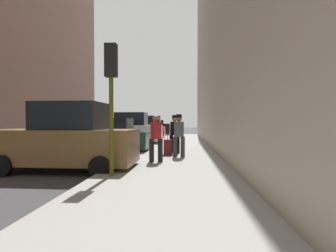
{
  "coord_description": "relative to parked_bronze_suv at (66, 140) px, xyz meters",
  "views": [
    {
      "loc": [
        6.49,
        -10.1,
        1.64
      ],
      "look_at": [
        5.56,
        5.08,
        1.36
      ],
      "focal_mm": 28.0,
      "sensor_mm": 36.0,
      "label": 1
    }
  ],
  "objects": [
    {
      "name": "parked_bronze_suv",
      "position": [
        0.0,
        0.0,
        0.0
      ],
      "size": [
        4.64,
        2.13,
        2.25
      ],
      "color": "brown",
      "rests_on": "ground_plane"
    },
    {
      "name": "duffel_bag",
      "position": [
        3.19,
        5.33,
        -0.74
      ],
      "size": [
        0.32,
        0.44,
        0.28
      ],
      "color": "black",
      "rests_on": "sidewalk"
    },
    {
      "name": "pedestrian_in_red_jacket",
      "position": [
        2.82,
        1.19,
        0.07
      ],
      "size": [
        0.51,
        0.42,
        1.71
      ],
      "color": "black",
      "rests_on": "sidewalk"
    },
    {
      "name": "parked_white_van",
      "position": [
        -0.0,
        9.87,
        0.0
      ],
      "size": [
        4.66,
        2.17,
        2.25
      ],
      "color": "silver",
      "rests_on": "ground_plane"
    },
    {
      "name": "parked_black_suv",
      "position": [
        -0.0,
        20.67,
        0.0
      ],
      "size": [
        4.64,
        2.13,
        2.25
      ],
      "color": "black",
      "rests_on": "ground_plane"
    },
    {
      "name": "parked_dark_green_sedan",
      "position": [
        0.0,
        4.88,
        -0.18
      ],
      "size": [
        4.24,
        2.14,
        1.79
      ],
      "color": "#193828",
      "rests_on": "ground_plane"
    },
    {
      "name": "pedestrian_with_beanie",
      "position": [
        3.63,
        2.54,
        0.1
      ],
      "size": [
        0.53,
        0.48,
        1.78
      ],
      "color": "#333338",
      "rests_on": "sidewalk"
    },
    {
      "name": "fire_hydrant",
      "position": [
        1.8,
        9.13,
        -0.54
      ],
      "size": [
        0.42,
        0.22,
        0.7
      ],
      "color": "red",
      "rests_on": "sidewalk"
    },
    {
      "name": "pedestrian_with_fedora",
      "position": [
        3.4,
        3.99,
        0.1
      ],
      "size": [
        0.53,
        0.5,
        1.78
      ],
      "color": "black",
      "rests_on": "sidewalk"
    },
    {
      "name": "sidewalk",
      "position": [
        3.35,
        1.78,
        -0.96
      ],
      "size": [
        4.0,
        40.0,
        0.15
      ],
      "primitive_type": "cube",
      "color": "gray",
      "rests_on": "ground_plane"
    },
    {
      "name": "parked_gray_coupe",
      "position": [
        0.0,
        26.46,
        -0.18
      ],
      "size": [
        4.27,
        2.19,
        1.79
      ],
      "color": "slate",
      "rests_on": "ground_plane"
    },
    {
      "name": "rolling_suitcase",
      "position": [
        3.12,
        3.22,
        -0.54
      ],
      "size": [
        0.4,
        0.59,
        1.04
      ],
      "color": "#591414",
      "rests_on": "sidewalk"
    },
    {
      "name": "parked_red_hatchback",
      "position": [
        0.0,
        15.82,
        -0.18
      ],
      "size": [
        4.22,
        2.09,
        1.79
      ],
      "color": "#B2191E",
      "rests_on": "ground_plane"
    },
    {
      "name": "ground_plane",
      "position": [
        -2.65,
        1.78,
        -1.03
      ],
      "size": [
        120.0,
        120.0,
        0.0
      ],
      "primitive_type": "plane",
      "color": "#38383A"
    },
    {
      "name": "traffic_light",
      "position": [
        1.85,
        -1.26,
        1.73
      ],
      "size": [
        0.32,
        0.32,
        3.6
      ],
      "color": "#514C0F",
      "rests_on": "sidewalk"
    }
  ]
}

